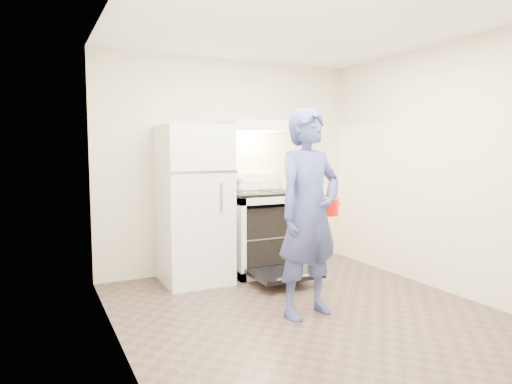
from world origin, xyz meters
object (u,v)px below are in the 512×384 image
at_px(stove_body, 260,233).
at_px(person, 309,213).
at_px(refrigerator, 194,204).
at_px(tea_kettle, 233,179).
at_px(dutch_oven, 322,207).

relative_size(stove_body, person, 0.51).
height_order(refrigerator, stove_body, refrigerator).
bearing_deg(tea_kettle, refrigerator, -156.51).
xyz_separation_m(refrigerator, person, (0.57, -1.41, 0.05)).
distance_m(refrigerator, person, 1.52).
height_order(stove_body, tea_kettle, tea_kettle).
height_order(refrigerator, person, person).
bearing_deg(refrigerator, dutch_oven, -54.19).
height_order(person, dutch_oven, person).
bearing_deg(dutch_oven, refrigerator, 125.81).
xyz_separation_m(tea_kettle, person, (0.00, -1.65, -0.19)).
distance_m(tea_kettle, person, 1.66).
xyz_separation_m(refrigerator, stove_body, (0.81, 0.02, -0.39)).
bearing_deg(person, stove_body, 70.40).
relative_size(stove_body, dutch_oven, 2.41).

